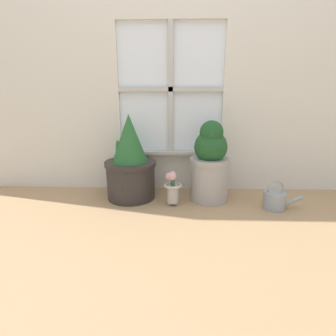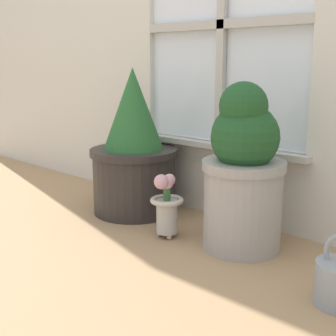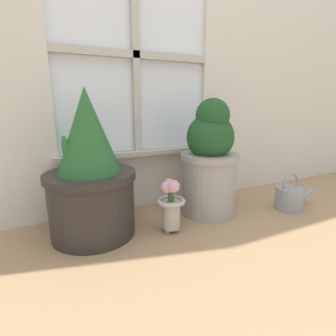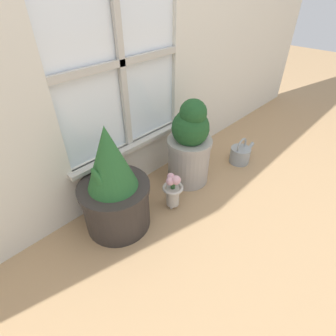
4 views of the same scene
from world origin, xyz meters
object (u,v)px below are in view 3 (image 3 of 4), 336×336
potted_plant_left (90,176)px  watering_can (290,197)px  potted_plant_right (210,162)px  flower_vase (171,204)px

potted_plant_left → watering_can: potted_plant_left is taller
potted_plant_right → flower_vase: 0.32m
potted_plant_left → potted_plant_right: potted_plant_left is taller
potted_plant_right → potted_plant_left: bearing=177.6°
potted_plant_left → watering_can: 1.06m
potted_plant_left → flower_vase: (0.32, -0.13, -0.13)m
potted_plant_left → potted_plant_right: bearing=-2.4°
flower_vase → watering_can: 0.71m
flower_vase → potted_plant_right: bearing=21.3°
potted_plant_left → potted_plant_right: 0.59m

